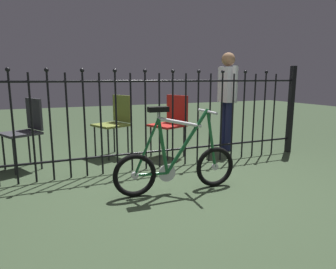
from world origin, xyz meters
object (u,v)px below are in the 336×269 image
Objects in this scene: chair_olive at (116,119)px; person_visitor at (227,93)px; chair_red at (172,120)px; chair_charcoal at (27,127)px; bicycle at (177,164)px.

chair_olive is 1.80m from person_visitor.
chair_red is at bearing -24.57° from chair_olive.
person_visitor reaches higher than chair_red.
chair_olive reaches higher than chair_charcoal.
chair_red is at bearing -3.58° from chair_charcoal.
chair_charcoal is at bearing 133.64° from bicycle.
person_visitor is at bearing 42.45° from bicycle.
chair_olive is 1.00× the size of chair_charcoal.
chair_olive is at bearing 169.07° from person_visitor.
chair_olive is 1.22m from chair_charcoal.
bicycle is 1.46× the size of chair_red.
person_visitor is at bearing -2.13° from chair_charcoal.
chair_olive is at bearing 10.63° from chair_charcoal.
chair_olive reaches higher than bicycle.
chair_charcoal is at bearing 176.42° from chair_red.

